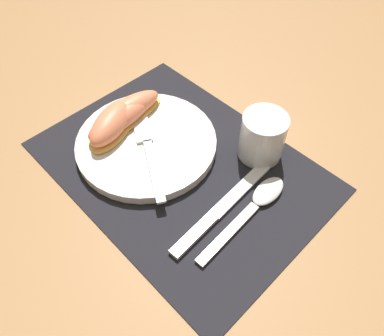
# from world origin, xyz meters

# --- Properties ---
(ground_plane) EXTENTS (3.00, 3.00, 0.00)m
(ground_plane) POSITION_xyz_m (0.00, 0.00, 0.00)
(ground_plane) COLOR #A37547
(placemat) EXTENTS (0.45, 0.32, 0.00)m
(placemat) POSITION_xyz_m (0.00, 0.00, 0.00)
(placemat) COLOR black
(placemat) RESTS_ON ground_plane
(plate) EXTENTS (0.23, 0.23, 0.02)m
(plate) POSITION_xyz_m (-0.07, -0.01, 0.01)
(plate) COLOR white
(plate) RESTS_ON placemat
(juice_glass) EXTENTS (0.07, 0.07, 0.08)m
(juice_glass) POSITION_xyz_m (0.07, 0.11, 0.04)
(juice_glass) COLOR silver
(juice_glass) RESTS_ON placemat
(knife) EXTENTS (0.03, 0.21, 0.01)m
(knife) POSITION_xyz_m (0.10, -0.02, 0.01)
(knife) COLOR silver
(knife) RESTS_ON placemat
(spoon) EXTENTS (0.04, 0.19, 0.01)m
(spoon) POSITION_xyz_m (0.13, 0.03, 0.01)
(spoon) COLOR silver
(spoon) RESTS_ON placemat
(fork) EXTENTS (0.18, 0.12, 0.00)m
(fork) POSITION_xyz_m (-0.06, -0.02, 0.02)
(fork) COLOR silver
(fork) RESTS_ON plate
(citrus_wedge_0) EXTENTS (0.05, 0.13, 0.04)m
(citrus_wedge_0) POSITION_xyz_m (-0.13, -0.00, 0.04)
(citrus_wedge_0) COLOR #F7C656
(citrus_wedge_0) RESTS_ON plate
(citrus_wedge_1) EXTENTS (0.05, 0.14, 0.04)m
(citrus_wedge_1) POSITION_xyz_m (-0.12, -0.02, 0.04)
(citrus_wedge_1) COLOR #F7C656
(citrus_wedge_1) RESTS_ON plate
(citrus_wedge_2) EXTENTS (0.09, 0.13, 0.04)m
(citrus_wedge_2) POSITION_xyz_m (-0.12, -0.04, 0.04)
(citrus_wedge_2) COLOR #F7C656
(citrus_wedge_2) RESTS_ON plate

